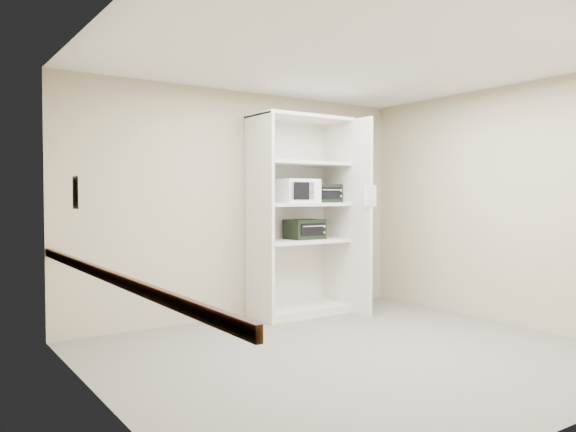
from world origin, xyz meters
TOP-DOWN VIEW (x-y plane):
  - floor at (0.00, 0.00)m, footprint 4.50×4.00m
  - ceiling at (0.00, 0.00)m, footprint 4.50×4.00m
  - wall_back at (0.00, 2.00)m, footprint 4.50×0.02m
  - wall_front at (0.00, -2.00)m, footprint 4.50×0.02m
  - wall_left at (-2.25, 0.00)m, footprint 0.02×4.00m
  - wall_right at (2.25, 0.00)m, footprint 0.02×4.00m
  - shelving_unit at (0.67, 1.70)m, footprint 1.24×0.92m
  - microwave at (0.52, 1.64)m, footprint 0.49×0.37m
  - toaster_oven_upper at (0.99, 1.72)m, footprint 0.41×0.31m
  - toaster_oven_lower at (0.71, 1.73)m, footprint 0.44×0.34m
  - paper_sign at (1.19, 1.07)m, footprint 0.19×0.01m
  - chair_rail at (-2.23, 0.00)m, footprint 0.04×3.98m
  - wall_poster at (-2.24, 0.81)m, footprint 0.01×0.19m

SIDE VIEW (x-z plane):
  - floor at x=0.00m, z-range -0.01..0.01m
  - chair_rail at x=-2.23m, z-range 0.86..0.94m
  - toaster_oven_lower at x=0.71m, z-range 0.92..1.16m
  - shelving_unit at x=0.67m, z-range -0.08..2.34m
  - wall_back at x=0.00m, z-range 0.00..2.70m
  - wall_front at x=0.00m, z-range 0.00..2.70m
  - wall_left at x=-2.25m, z-range 0.00..2.70m
  - wall_right at x=2.25m, z-range 0.00..2.70m
  - paper_sign at x=1.19m, z-range 1.33..1.58m
  - wall_poster at x=-2.24m, z-range 1.34..1.61m
  - toaster_oven_upper at x=0.99m, z-range 1.37..1.60m
  - microwave at x=0.52m, z-range 1.37..1.66m
  - ceiling at x=0.00m, z-range 2.70..2.71m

